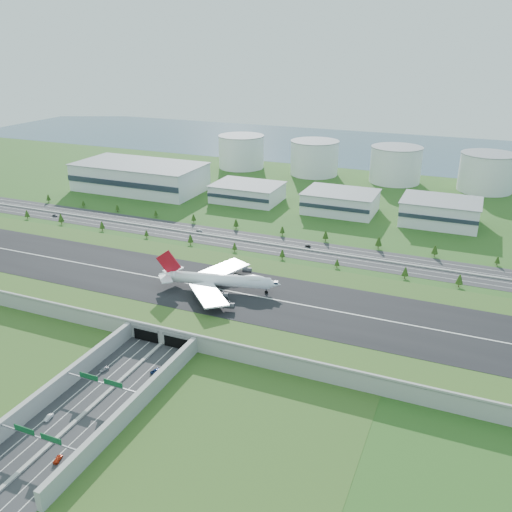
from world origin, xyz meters
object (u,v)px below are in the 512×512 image
at_px(car_2, 156,371).
at_px(car_4, 55,215).
at_px(car_0, 104,369).
at_px(car_5, 308,246).
at_px(car_1, 49,417).
at_px(fuel_tank_a, 241,152).
at_px(car_3, 58,459).
at_px(boeing_747, 219,280).
at_px(car_7, 199,230).

distance_m(car_2, car_4, 253.26).
xyz_separation_m(car_2, car_4, (-197.96, 157.95, 0.08)).
height_order(car_0, car_5, car_0).
distance_m(car_1, car_5, 217.92).
relative_size(fuel_tank_a, car_3, 10.52).
xyz_separation_m(car_1, car_5, (36.17, 214.90, -0.05)).
relative_size(fuel_tank_a, car_4, 10.17).
bearing_deg(car_2, car_5, -83.35).
height_order(boeing_747, car_0, boeing_747).
bearing_deg(car_4, car_5, -75.06).
height_order(boeing_747, car_5, boeing_747).
bearing_deg(car_3, car_7, -89.02).
bearing_deg(car_1, boeing_747, 77.60).
height_order(car_3, car_5, car_3).
distance_m(boeing_747, car_5, 103.37).
relative_size(fuel_tank_a, car_0, 10.70).
bearing_deg(car_5, fuel_tank_a, -132.74).
height_order(boeing_747, car_7, boeing_747).
bearing_deg(car_0, car_4, 157.47).
distance_m(fuel_tank_a, car_7, 218.33).
height_order(car_3, car_4, car_4).
height_order(fuel_tank_a, car_3, fuel_tank_a).
distance_m(fuel_tank_a, boeing_747, 334.90).
bearing_deg(car_3, fuel_tank_a, -89.44).
distance_m(car_5, car_7, 86.34).
bearing_deg(fuel_tank_a, boeing_747, -67.84).
bearing_deg(car_7, fuel_tank_a, -152.89).
distance_m(fuel_tank_a, car_0, 404.42).
bearing_deg(car_7, boeing_747, 45.16).
distance_m(car_3, car_7, 240.97).
height_order(car_1, car_2, car_2).
bearing_deg(car_2, car_1, 75.35).
relative_size(car_1, car_2, 0.81).
height_order(car_0, car_4, car_4).
xyz_separation_m(car_1, car_4, (-176.75, 200.92, 0.10)).
bearing_deg(car_3, car_0, -84.79).
relative_size(car_5, car_7, 0.81).
bearing_deg(car_3, car_4, -63.63).
xyz_separation_m(car_1, car_2, (21.21, 42.96, 0.03)).
bearing_deg(car_5, car_7, -77.43).
xyz_separation_m(car_0, car_3, (19.50, -51.18, -0.11)).
xyz_separation_m(fuel_tank_a, car_4, (-67.57, -223.40, -16.54)).
xyz_separation_m(car_0, car_2, (21.94, 7.90, -0.04)).
height_order(car_0, car_1, car_0).
bearing_deg(car_3, car_1, -56.28).
distance_m(fuel_tank_a, car_5, 255.47).
relative_size(car_3, car_4, 0.97).
bearing_deg(car_0, fuel_tank_a, 126.33).
bearing_deg(car_4, car_0, -122.11).
bearing_deg(fuel_tank_a, car_5, -55.24).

